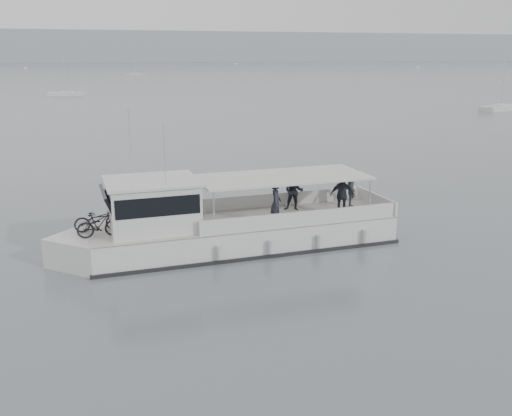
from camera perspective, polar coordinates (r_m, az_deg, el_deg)
name	(u,v)px	position (r m, az deg, el deg)	size (l,w,h in m)	color
ground	(184,228)	(26.30, -7.25, -1.96)	(1400.00, 1400.00, 0.00)	#535E62
headland	(77,47)	(584.84, -17.48, 15.13)	(1400.00, 90.00, 28.00)	#939EA8
tour_boat	(215,227)	(22.99, -4.09, -1.88)	(14.12, 3.84, 5.90)	silver
moored_fleet	(26,74)	(237.76, -22.00, 12.35)	(418.47, 357.35, 9.24)	silver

